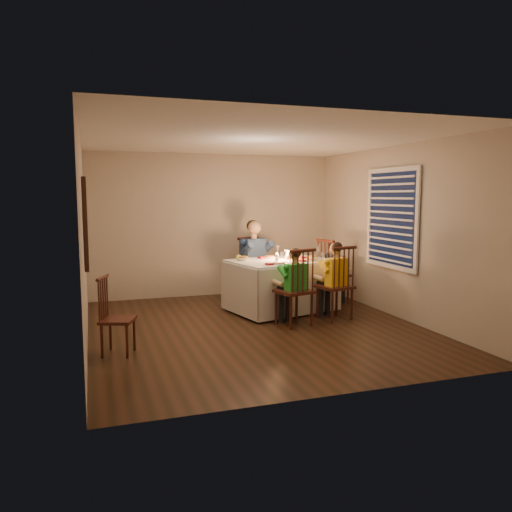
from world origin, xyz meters
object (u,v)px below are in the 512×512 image
object	(u,v)px
chair_near_left	(294,325)
chair_near_right	(334,319)
child_yellow	(334,319)
child_teal	(333,303)
chair_adult	(255,300)
adult	(255,300)
child_green	(294,325)
chair_end	(333,303)
serving_bowl	(243,259)
chair_extra	(119,354)
dining_table	(281,275)

from	to	relation	value
chair_near_left	chair_near_right	world-z (taller)	same
child_yellow	child_teal	xyz separation A→B (m)	(0.48, 0.99, 0.00)
chair_adult	adult	distance (m)	0.00
chair_adult	adult	xyz separation A→B (m)	(0.00, 0.00, 0.00)
chair_near_right	child_green	size ratio (longest dim) A/B	1.00
chair_end	serving_bowl	world-z (taller)	serving_bowl
serving_bowl	chair_extra	bearing A→B (deg)	-140.93
dining_table	chair_end	world-z (taller)	dining_table
dining_table	child_yellow	xyz separation A→B (m)	(0.56, -0.78, -0.59)
chair_near_right	adult	distance (m)	1.81
chair_near_right	chair_end	bearing A→B (deg)	-127.94
serving_bowl	dining_table	bearing A→B (deg)	-15.74
chair_adult	serving_bowl	bearing A→B (deg)	-139.19
dining_table	chair_extra	size ratio (longest dim) A/B	1.94
chair_end	child_green	world-z (taller)	chair_end
chair_adult	child_yellow	bearing A→B (deg)	-84.53
chair_near_right	adult	bearing A→B (deg)	-78.74
chair_near_right	child_teal	size ratio (longest dim) A/B	1.06
chair_adult	child_yellow	world-z (taller)	child_yellow
chair_extra	serving_bowl	distance (m)	2.74
dining_table	chair_adult	world-z (taller)	dining_table
child_green	child_yellow	size ratio (longest dim) A/B	0.96
chair_near_left	adult	bearing A→B (deg)	-104.90
dining_table	child_yellow	bearing A→B (deg)	-67.65
child_yellow	chair_near_right	bearing A→B (deg)	180.00
chair_adult	chair_extra	size ratio (longest dim) A/B	1.21
chair_adult	dining_table	bearing A→B (deg)	-97.88
chair_near_left	serving_bowl	xyz separation A→B (m)	(-0.43, 1.09, 0.85)
child_green	serving_bowl	distance (m)	1.44
child_teal	child_green	bearing A→B (deg)	118.16
child_teal	chair_near_right	bearing A→B (deg)	138.98
chair_near_left	chair_end	world-z (taller)	same
child_yellow	chair_adult	bearing A→B (deg)	-78.74
chair_near_left	serving_bowl	size ratio (longest dim) A/B	5.78
chair_near_left	child_yellow	distance (m)	0.73
chair_near_right	chair_end	xyz separation A→B (m)	(0.48, 0.99, 0.00)
chair_end	serving_bowl	xyz separation A→B (m)	(-1.63, -0.04, 0.85)
serving_bowl	child_yellow	bearing A→B (deg)	-39.49
chair_adult	chair_end	xyz separation A→B (m)	(1.20, -0.67, 0.00)
child_teal	serving_bowl	bearing A→B (deg)	76.35
chair_near_left	child_green	bearing A→B (deg)	75.15
child_yellow	serving_bowl	world-z (taller)	serving_bowl
child_green	child_yellow	distance (m)	0.73
chair_end	child_teal	size ratio (longest dim) A/B	1.06
child_yellow	child_teal	size ratio (longest dim) A/B	1.10
chair_extra	child_teal	world-z (taller)	child_teal
dining_table	child_green	xyz separation A→B (m)	(-0.16, -0.92, -0.59)
dining_table	chair_end	size ratio (longest dim) A/B	1.60
chair_near_left	child_yellow	world-z (taller)	child_yellow
dining_table	child_teal	size ratio (longest dim) A/B	1.70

